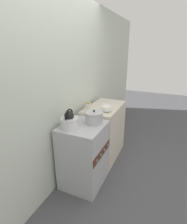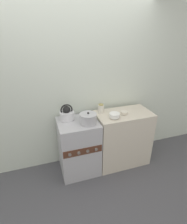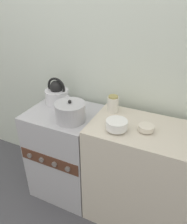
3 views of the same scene
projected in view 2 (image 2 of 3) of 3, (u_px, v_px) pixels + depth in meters
name	position (u px, v px, depth m)	size (l,w,h in m)	color
ground_plane	(84.00, 180.00, 2.68)	(12.00, 12.00, 0.00)	#4C4C51
wall_back	(72.00, 91.00, 2.66)	(7.00, 0.06, 2.50)	silver
stove	(79.00, 147.00, 2.72)	(0.59, 0.55, 0.89)	#B2B2B7
counter	(122.00, 138.00, 2.91)	(0.87, 0.50, 0.93)	beige
kettle	(67.00, 114.00, 2.55)	(0.26, 0.21, 0.25)	silver
cooking_pot	(88.00, 119.00, 2.45)	(0.24, 0.24, 0.18)	#B2B2B7
enamel_bowl	(115.00, 115.00, 2.54)	(0.15, 0.15, 0.08)	white
small_ceramic_bowl	(124.00, 113.00, 2.66)	(0.11, 0.11, 0.05)	beige
storage_jar	(101.00, 108.00, 2.70)	(0.09, 0.09, 0.14)	silver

